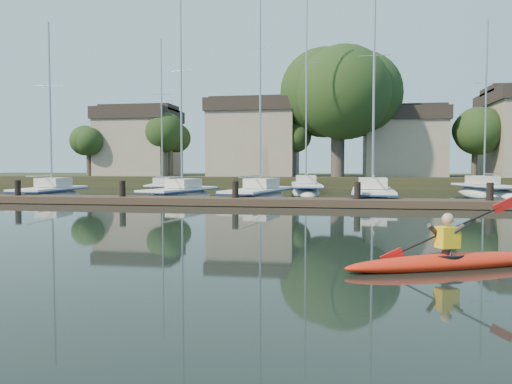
% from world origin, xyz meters
% --- Properties ---
extents(ground, '(160.00, 160.00, 0.00)m').
position_xyz_m(ground, '(0.00, 0.00, 0.00)').
color(ground, black).
rests_on(ground, ground).
extents(kayak, '(4.48, 2.51, 1.49)m').
position_xyz_m(kayak, '(4.30, -0.36, 0.18)').
color(kayak, red).
rests_on(kayak, ground).
extents(dock, '(34.00, 2.00, 1.80)m').
position_xyz_m(dock, '(0.00, 14.00, 0.20)').
color(dock, '#423226').
rests_on(dock, ground).
extents(sailboat_0, '(2.55, 7.76, 12.14)m').
position_xyz_m(sailboat_0, '(-15.60, 18.02, -0.20)').
color(sailboat_0, white).
rests_on(sailboat_0, ground).
extents(sailboat_1, '(3.70, 8.49, 13.48)m').
position_xyz_m(sailboat_1, '(-7.53, 19.05, -0.18)').
color(sailboat_1, white).
rests_on(sailboat_1, ground).
extents(sailboat_2, '(3.79, 9.47, 15.28)m').
position_xyz_m(sailboat_2, '(-2.54, 18.59, -0.19)').
color(sailboat_2, white).
rests_on(sailboat_2, ground).
extents(sailboat_3, '(2.65, 8.80, 14.05)m').
position_xyz_m(sailboat_3, '(3.98, 17.97, -0.21)').
color(sailboat_3, white).
rests_on(sailboat_3, ground).
extents(sailboat_5, '(3.43, 8.14, 13.12)m').
position_xyz_m(sailboat_5, '(-11.74, 27.36, -0.16)').
color(sailboat_5, white).
rests_on(sailboat_5, ground).
extents(sailboat_6, '(3.19, 10.58, 16.57)m').
position_xyz_m(sailboat_6, '(-0.32, 27.15, -0.19)').
color(sailboat_6, white).
rests_on(sailboat_6, ground).
extents(sailboat_7, '(3.71, 8.68, 13.57)m').
position_xyz_m(sailboat_7, '(12.36, 27.02, -0.20)').
color(sailboat_7, white).
rests_on(sailboat_7, ground).
extents(shore, '(90.00, 25.25, 12.75)m').
position_xyz_m(shore, '(1.61, 40.29, 3.23)').
color(shore, black).
rests_on(shore, ground).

